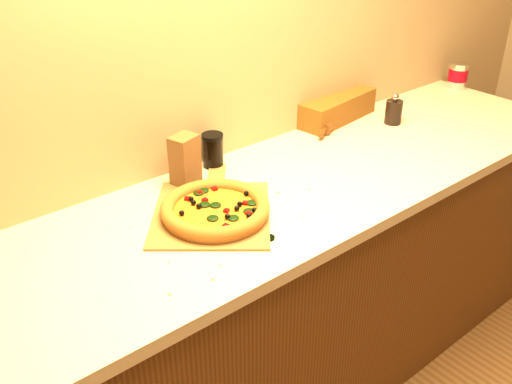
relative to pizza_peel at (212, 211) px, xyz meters
name	(u,v)px	position (x,y,z in m)	size (l,w,h in m)	color
cabinet	(264,309)	(0.19, -0.02, -0.47)	(2.80, 0.65, 0.86)	#4A2610
countertop	(265,200)	(0.19, -0.02, -0.02)	(2.84, 0.68, 0.04)	#C0AD96
pizza_peel	(212,211)	(0.00, 0.00, 0.00)	(0.51, 0.53, 0.01)	brown
pizza	(215,209)	(-0.01, -0.03, 0.02)	(0.32, 0.32, 0.05)	#AB742A
bottle_cap	(269,238)	(0.04, -0.22, 0.00)	(0.03, 0.03, 0.01)	black
pepper_grinder	(394,111)	(0.98, 0.10, 0.05)	(0.07, 0.07, 0.13)	black
rolling_pin	(331,118)	(0.78, 0.26, 0.02)	(0.33, 0.21, 0.05)	#522F0E
coffee_canister	(458,75)	(1.56, 0.19, 0.06)	(0.09, 0.09, 0.12)	silver
bread_bag	(337,108)	(0.83, 0.27, 0.05)	(0.38, 0.12, 0.10)	brown
paper_bag	(185,161)	(0.04, 0.20, 0.08)	(0.09, 0.07, 0.17)	brown
dark_jar	(213,150)	(0.19, 0.25, 0.06)	(0.07, 0.07, 0.12)	black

